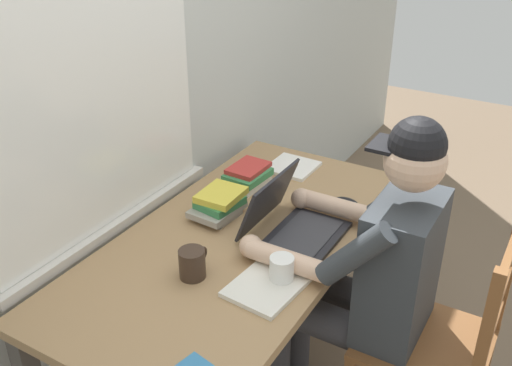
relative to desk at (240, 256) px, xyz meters
name	(u,v)px	position (x,y,z in m)	size (l,w,h in m)	color
back_wall	(125,60)	(0.00, 0.46, 0.67)	(6.00, 0.08, 2.60)	beige
desk	(240,256)	(0.00, 0.00, 0.00)	(1.54, 0.77, 0.71)	#9E7A51
seated_person	(369,266)	(0.09, -0.46, 0.06)	(0.50, 0.60, 1.25)	#33383D
wooden_chair	(442,345)	(0.09, -0.74, -0.16)	(0.42, 0.42, 0.95)	brown
laptop	(290,221)	(0.11, -0.15, 0.14)	(0.33, 0.31, 0.22)	#232328
computer_mouse	(346,202)	(0.40, -0.24, 0.10)	(0.06, 0.10, 0.03)	black
coffee_mug_white	(282,270)	(-0.16, -0.25, 0.13)	(0.12, 0.08, 0.09)	white
coffee_mug_dark	(193,263)	(-0.28, 0.01, 0.14)	(0.12, 0.09, 0.10)	#38281E
book_stack_main	(219,204)	(0.08, 0.14, 0.14)	(0.21, 0.16, 0.10)	gray
book_stack_side	(248,176)	(0.35, 0.18, 0.13)	(0.20, 0.16, 0.08)	white
paper_pile_near_laptop	(292,167)	(0.59, 0.09, 0.09)	(0.20, 0.20, 0.02)	white
paper_pile_back_corner	(267,286)	(-0.21, -0.23, 0.09)	(0.25, 0.20, 0.02)	silver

